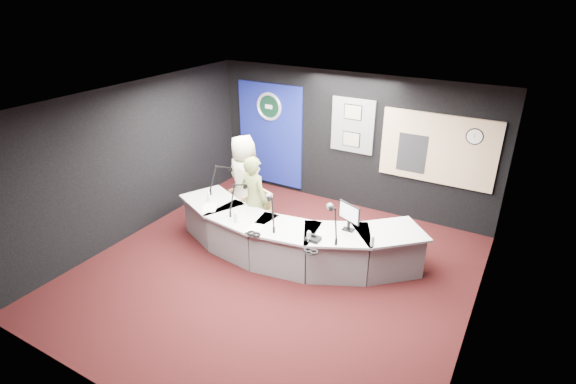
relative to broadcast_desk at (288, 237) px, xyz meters
The scene contains 33 objects.
ground 0.67m from the broadcast_desk, 84.81° to the right, with size 6.00×6.00×0.00m, color black.
ceiling 2.49m from the broadcast_desk, 84.81° to the right, with size 6.00×6.00×0.02m, color silver.
wall_back 2.66m from the broadcast_desk, 88.83° to the left, with size 6.00×0.02×2.80m, color black.
wall_front 3.70m from the broadcast_desk, 89.19° to the right, with size 6.00×0.02×2.80m, color black.
wall_left 3.17m from the broadcast_desk, 169.44° to the right, with size 0.02×6.00×2.80m, color black.
wall_right 3.26m from the broadcast_desk, 10.22° to the right, with size 0.02×6.00×2.80m, color black.
broadcast_desk is the anchor object (origin of this frame).
backdrop_panel 3.17m from the broadcast_desk, 127.40° to the left, with size 1.60×0.05×2.30m, color navy.
agency_seal 3.38m from the broadcast_desk, 127.86° to the left, with size 0.63×0.63×0.07m, color silver.
seal_center 3.38m from the broadcast_desk, 127.80° to the left, with size 0.48×0.48×0.01m, color black.
pinboard 2.79m from the broadcast_desk, 87.63° to the left, with size 0.90×0.04×1.10m, color slate.
framed_photo_upper 2.91m from the broadcast_desk, 87.60° to the left, with size 0.34×0.02×0.27m, color gray.
framed_photo_lower 2.63m from the broadcast_desk, 87.60° to the left, with size 0.34×0.02×0.27m, color gray.
booth_window_frame 3.24m from the broadcast_desk, 53.36° to the left, with size 2.12×0.06×1.32m, color tan.
booth_glow 3.23m from the broadcast_desk, 53.24° to the left, with size 2.00×0.02×1.20m, color #FFF0A1.
equipment_rack 2.93m from the broadcast_desk, 60.54° to the left, with size 0.55×0.02×0.75m, color black.
wall_clock 3.71m from the broadcast_desk, 44.88° to the left, with size 0.28×0.28×0.01m, color white.
armchair_left 1.57m from the broadcast_desk, 152.78° to the left, with size 0.50×0.50×0.89m, color #A57F4B, non-canonical shape.
armchair_right 0.84m from the broadcast_desk, 167.45° to the left, with size 0.51×0.51×0.91m, color #A57F4B, non-canonical shape.
draped_jacket 1.80m from the broadcast_desk, 147.65° to the left, with size 0.50×0.10×0.70m, color gray.
person_man 1.65m from the broadcast_desk, 152.78° to the left, with size 0.87×0.57×1.78m, color beige.
person_woman 0.94m from the broadcast_desk, 167.45° to the left, with size 0.60×0.39×1.65m, color olive.
computer_monitor 1.25m from the broadcast_desk, ahead, with size 0.46×0.03×0.31m, color black.
desk_phone 0.90m from the broadcast_desk, 32.19° to the right, with size 0.22×0.17×0.05m, color black.
headphones_near 1.17m from the broadcast_desk, 42.72° to the right, with size 0.20×0.20×0.03m, color black.
headphones_far 0.87m from the broadcast_desk, 104.77° to the right, with size 0.20×0.20×0.03m, color black.
paper_stack 1.49m from the broadcast_desk, 165.55° to the right, with size 0.23×0.33×0.00m, color white.
notepad 0.75m from the broadcast_desk, 117.05° to the right, with size 0.22×0.31×0.00m, color white.
boom_mic_a 1.83m from the broadcast_desk, 167.20° to the left, with size 0.22×0.73×0.60m, color black, non-canonical shape.
boom_mic_b 1.13m from the broadcast_desk, behind, with size 0.17×0.74×0.60m, color black, non-canonical shape.
boom_mic_c 0.75m from the broadcast_desk, 117.72° to the right, with size 0.52×0.60×0.60m, color black, non-canonical shape.
boom_mic_d 1.11m from the broadcast_desk, ahead, with size 0.47×0.63×0.60m, color black, non-canonical shape.
water_bottles 0.57m from the broadcast_desk, 95.42° to the right, with size 3.19×0.47×0.18m, color silver, non-canonical shape.
Camera 1 is at (3.26, -5.23, 4.33)m, focal length 28.00 mm.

